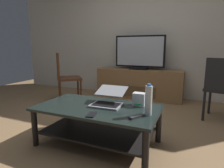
{
  "coord_description": "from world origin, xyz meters",
  "views": [
    {
      "loc": [
        1.0,
        -1.99,
        1.04
      ],
      "look_at": [
        0.03,
        0.23,
        0.57
      ],
      "focal_mm": 30.58,
      "sensor_mm": 36.0,
      "label": 1
    }
  ],
  "objects_px": {
    "laptop": "(109,99)",
    "television": "(140,53)",
    "coffee_table": "(98,118)",
    "cell_phone": "(92,115)",
    "media_cabinet": "(139,84)",
    "water_bottle_near": "(149,100)",
    "side_chair": "(65,75)",
    "dining_chair": "(223,86)",
    "tv_remote": "(137,117)",
    "router_box": "(139,99)"
  },
  "relations": [
    {
      "from": "media_cabinet",
      "to": "router_box",
      "type": "height_order",
      "value": "media_cabinet"
    },
    {
      "from": "cell_phone",
      "to": "tv_remote",
      "type": "bearing_deg",
      "value": 2.41
    },
    {
      "from": "water_bottle_near",
      "to": "tv_remote",
      "type": "relative_size",
      "value": 1.84
    },
    {
      "from": "coffee_table",
      "to": "media_cabinet",
      "type": "relative_size",
      "value": 0.74
    },
    {
      "from": "laptop",
      "to": "media_cabinet",
      "type": "bearing_deg",
      "value": 95.65
    },
    {
      "from": "cell_phone",
      "to": "router_box",
      "type": "bearing_deg",
      "value": 43.3
    },
    {
      "from": "laptop",
      "to": "cell_phone",
      "type": "xyz_separation_m",
      "value": [
        -0.0,
        -0.37,
        -0.06
      ]
    },
    {
      "from": "coffee_table",
      "to": "cell_phone",
      "type": "distance_m",
      "value": 0.29
    },
    {
      "from": "cell_phone",
      "to": "tv_remote",
      "type": "relative_size",
      "value": 0.88
    },
    {
      "from": "side_chair",
      "to": "television",
      "type": "bearing_deg",
      "value": 31.52
    },
    {
      "from": "laptop",
      "to": "router_box",
      "type": "height_order",
      "value": "laptop"
    },
    {
      "from": "side_chair",
      "to": "router_box",
      "type": "height_order",
      "value": "side_chair"
    },
    {
      "from": "television",
      "to": "media_cabinet",
      "type": "bearing_deg",
      "value": 90.0
    },
    {
      "from": "dining_chair",
      "to": "television",
      "type": "bearing_deg",
      "value": 150.85
    },
    {
      "from": "media_cabinet",
      "to": "water_bottle_near",
      "type": "distance_m",
      "value": 2.22
    },
    {
      "from": "television",
      "to": "side_chair",
      "type": "bearing_deg",
      "value": -148.48
    },
    {
      "from": "router_box",
      "to": "tv_remote",
      "type": "distance_m",
      "value": 0.38
    },
    {
      "from": "laptop",
      "to": "coffee_table",
      "type": "bearing_deg",
      "value": -122.86
    },
    {
      "from": "coffee_table",
      "to": "laptop",
      "type": "bearing_deg",
      "value": 57.14
    },
    {
      "from": "media_cabinet",
      "to": "side_chair",
      "type": "height_order",
      "value": "side_chair"
    },
    {
      "from": "coffee_table",
      "to": "water_bottle_near",
      "type": "xyz_separation_m",
      "value": [
        0.55,
        -0.04,
        0.27
      ]
    },
    {
      "from": "side_chair",
      "to": "coffee_table",
      "type": "bearing_deg",
      "value": -42.39
    },
    {
      "from": "dining_chair",
      "to": "laptop",
      "type": "xyz_separation_m",
      "value": [
        -1.21,
        -1.14,
        -0.03
      ]
    },
    {
      "from": "dining_chair",
      "to": "tv_remote",
      "type": "xyz_separation_m",
      "value": [
        -0.81,
        -1.4,
        -0.08
      ]
    },
    {
      "from": "television",
      "to": "dining_chair",
      "type": "relative_size",
      "value": 1.12
    },
    {
      "from": "side_chair",
      "to": "cell_phone",
      "type": "relative_size",
      "value": 6.66
    },
    {
      "from": "television",
      "to": "laptop",
      "type": "bearing_deg",
      "value": -84.29
    },
    {
      "from": "coffee_table",
      "to": "router_box",
      "type": "xyz_separation_m",
      "value": [
        0.39,
        0.21,
        0.2
      ]
    },
    {
      "from": "dining_chair",
      "to": "side_chair",
      "type": "distance_m",
      "value": 2.67
    },
    {
      "from": "media_cabinet",
      "to": "dining_chair",
      "type": "xyz_separation_m",
      "value": [
        1.4,
        -0.8,
        0.21
      ]
    },
    {
      "from": "media_cabinet",
      "to": "cell_phone",
      "type": "xyz_separation_m",
      "value": [
        0.19,
        -2.31,
        0.13
      ]
    },
    {
      "from": "television",
      "to": "router_box",
      "type": "bearing_deg",
      "value": -74.36
    },
    {
      "from": "side_chair",
      "to": "laptop",
      "type": "xyz_separation_m",
      "value": [
        1.46,
        -1.15,
        -0.03
      ]
    },
    {
      "from": "television",
      "to": "water_bottle_near",
      "type": "height_order",
      "value": "television"
    },
    {
      "from": "television",
      "to": "router_box",
      "type": "distance_m",
      "value": 1.94
    },
    {
      "from": "side_chair",
      "to": "laptop",
      "type": "relative_size",
      "value": 2.28
    },
    {
      "from": "laptop",
      "to": "tv_remote",
      "type": "bearing_deg",
      "value": -33.55
    },
    {
      "from": "cell_phone",
      "to": "television",
      "type": "bearing_deg",
      "value": 82.52
    },
    {
      "from": "side_chair",
      "to": "water_bottle_near",
      "type": "bearing_deg",
      "value": -34.03
    },
    {
      "from": "water_bottle_near",
      "to": "side_chair",
      "type": "bearing_deg",
      "value": 145.97
    },
    {
      "from": "television",
      "to": "dining_chair",
      "type": "bearing_deg",
      "value": -29.15
    },
    {
      "from": "television",
      "to": "water_bottle_near",
      "type": "xyz_separation_m",
      "value": [
        0.67,
        -2.08,
        -0.36
      ]
    },
    {
      "from": "coffee_table",
      "to": "cell_phone",
      "type": "bearing_deg",
      "value": -74.48
    },
    {
      "from": "side_chair",
      "to": "dining_chair",
      "type": "bearing_deg",
      "value": -0.18
    },
    {
      "from": "television",
      "to": "laptop",
      "type": "xyz_separation_m",
      "value": [
        0.19,
        -1.92,
        -0.44
      ]
    },
    {
      "from": "laptop",
      "to": "dining_chair",
      "type": "bearing_deg",
      "value": 43.17
    },
    {
      "from": "laptop",
      "to": "television",
      "type": "bearing_deg",
      "value": 95.71
    },
    {
      "from": "television",
      "to": "tv_remote",
      "type": "bearing_deg",
      "value": -74.89
    },
    {
      "from": "dining_chair",
      "to": "laptop",
      "type": "distance_m",
      "value": 1.66
    },
    {
      "from": "router_box",
      "to": "cell_phone",
      "type": "relative_size",
      "value": 0.98
    }
  ]
}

